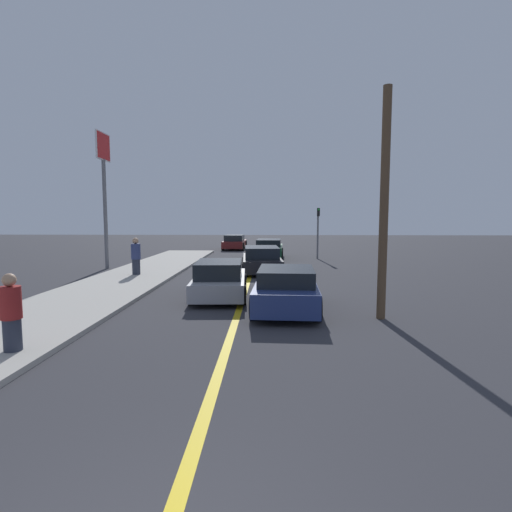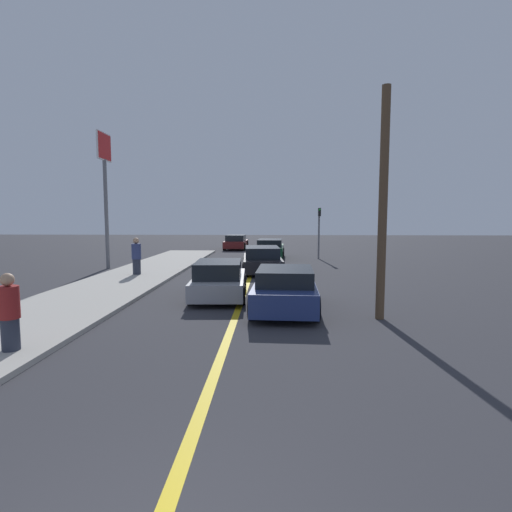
% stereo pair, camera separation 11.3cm
% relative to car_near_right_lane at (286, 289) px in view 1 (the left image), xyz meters
% --- Properties ---
extents(road_center_line, '(0.20, 60.00, 0.01)m').
position_rel_car_near_right_lane_xyz_m(road_center_line, '(-1.43, 8.69, -0.64)').
color(road_center_line, gold).
rests_on(road_center_line, ground_plane).
extents(sidewalk_left, '(3.67, 29.38, 0.13)m').
position_rel_car_near_right_lane_xyz_m(sidewalk_left, '(-6.81, 5.38, -0.58)').
color(sidewalk_left, '#ADA89E').
rests_on(sidewalk_left, ground_plane).
extents(car_near_right_lane, '(2.11, 4.17, 1.31)m').
position_rel_car_near_right_lane_xyz_m(car_near_right_lane, '(0.00, 0.00, 0.00)').
color(car_near_right_lane, navy).
rests_on(car_near_right_lane, ground_plane).
extents(car_ahead_center, '(2.06, 4.22, 1.30)m').
position_rel_car_near_right_lane_xyz_m(car_ahead_center, '(-2.26, 1.93, -0.03)').
color(car_ahead_center, '#9E9EA3').
rests_on(car_ahead_center, ground_plane).
extents(car_far_distant, '(2.23, 4.72, 1.32)m').
position_rel_car_near_right_lane_xyz_m(car_far_distant, '(-0.89, 8.46, -0.01)').
color(car_far_distant, black).
rests_on(car_far_distant, ground_plane).
extents(car_parked_left_lot, '(2.08, 4.53, 1.32)m').
position_rel_car_near_right_lane_xyz_m(car_parked_left_lot, '(-0.53, 15.36, -0.01)').
color(car_parked_left_lot, '#144728').
rests_on(car_parked_left_lot, ground_plane).
extents(car_oncoming_far, '(2.01, 4.04, 1.28)m').
position_rel_car_near_right_lane_xyz_m(car_oncoming_far, '(-3.53, 22.70, -0.03)').
color(car_oncoming_far, maroon).
rests_on(car_oncoming_far, ground_plane).
extents(pedestrian_near_curb, '(0.41, 0.41, 1.59)m').
position_rel_car_near_right_lane_xyz_m(pedestrian_near_curb, '(-5.72, -4.25, 0.26)').
color(pedestrian_near_curb, '#282D3D').
rests_on(pedestrian_near_curb, sidewalk_left).
extents(pedestrian_mid_group, '(0.43, 0.43, 1.73)m').
position_rel_car_near_right_lane_xyz_m(pedestrian_mid_group, '(-6.79, 6.52, 0.33)').
color(pedestrian_mid_group, '#282D3D').
rests_on(pedestrian_mid_group, sidewalk_left).
extents(traffic_light, '(0.18, 0.40, 3.43)m').
position_rel_car_near_right_lane_xyz_m(traffic_light, '(2.77, 15.05, 1.50)').
color(traffic_light, slate).
rests_on(traffic_light, ground_plane).
extents(roadside_sign, '(0.20, 1.71, 7.34)m').
position_rel_car_near_right_lane_xyz_m(roadside_sign, '(-9.42, 9.52, 4.73)').
color(roadside_sign, slate).
rests_on(roadside_sign, ground_plane).
extents(utility_pole, '(0.24, 0.24, 6.32)m').
position_rel_car_near_right_lane_xyz_m(utility_pole, '(2.62, -0.91, 2.51)').
color(utility_pole, brown).
rests_on(utility_pole, ground_plane).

